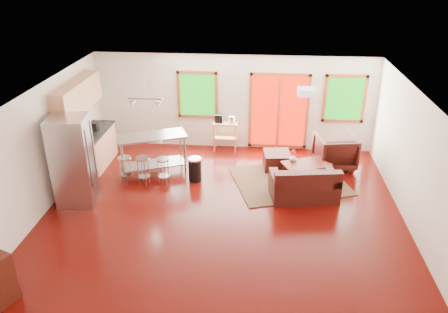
# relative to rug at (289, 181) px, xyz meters

# --- Properties ---
(floor) EXTENTS (7.50, 7.00, 0.02)m
(floor) POSITION_rel_rug_xyz_m (-1.47, -1.56, -0.02)
(floor) COLOR #390402
(floor) RESTS_ON ground
(ceiling) EXTENTS (7.50, 7.00, 0.02)m
(ceiling) POSITION_rel_rug_xyz_m (-1.47, -1.56, 2.60)
(ceiling) COLOR white
(ceiling) RESTS_ON ground
(back_wall) EXTENTS (7.50, 0.02, 2.60)m
(back_wall) POSITION_rel_rug_xyz_m (-1.47, 1.95, 1.29)
(back_wall) COLOR white
(back_wall) RESTS_ON ground
(left_wall) EXTENTS (0.02, 7.00, 2.60)m
(left_wall) POSITION_rel_rug_xyz_m (-5.23, -1.56, 1.29)
(left_wall) COLOR white
(left_wall) RESTS_ON ground
(right_wall) EXTENTS (0.02, 7.00, 2.60)m
(right_wall) POSITION_rel_rug_xyz_m (2.29, -1.56, 1.29)
(right_wall) COLOR white
(right_wall) RESTS_ON ground
(front_wall) EXTENTS (7.50, 0.02, 2.60)m
(front_wall) POSITION_rel_rug_xyz_m (-1.47, -5.07, 1.29)
(front_wall) COLOR white
(front_wall) RESTS_ON ground
(window_left) EXTENTS (1.10, 0.05, 1.30)m
(window_left) POSITION_rel_rug_xyz_m (-2.47, 1.90, 1.49)
(window_left) COLOR #115F0F
(window_left) RESTS_ON back_wall
(french_doors) EXTENTS (1.60, 0.05, 2.10)m
(french_doors) POSITION_rel_rug_xyz_m (-0.27, 1.90, 1.09)
(french_doors) COLOR #C30A00
(french_doors) RESTS_ON back_wall
(window_right) EXTENTS (1.10, 0.05, 1.30)m
(window_right) POSITION_rel_rug_xyz_m (1.43, 1.90, 1.49)
(window_right) COLOR #115F0F
(window_right) RESTS_ON back_wall
(rug) EXTENTS (3.02, 2.64, 0.03)m
(rug) POSITION_rel_rug_xyz_m (0.00, 0.00, 0.00)
(rug) COLOR #415233
(rug) RESTS_ON floor
(loveseat) EXTENTS (1.57, 1.04, 0.78)m
(loveseat) POSITION_rel_rug_xyz_m (0.28, -0.75, 0.29)
(loveseat) COLOR black
(loveseat) RESTS_ON floor
(coffee_table) EXTENTS (1.23, 1.01, 0.43)m
(coffee_table) POSITION_rel_rug_xyz_m (0.38, 0.13, 0.35)
(coffee_table) COLOR #39120B
(coffee_table) RESTS_ON floor
(armchair) EXTENTS (1.07, 1.02, 0.96)m
(armchair) POSITION_rel_rug_xyz_m (1.16, 0.90, 0.47)
(armchair) COLOR black
(armchair) RESTS_ON floor
(ottoman) EXTENTS (0.72, 0.72, 0.43)m
(ottoman) POSITION_rel_rug_xyz_m (-0.30, 0.68, 0.20)
(ottoman) COLOR black
(ottoman) RESTS_ON floor
(vase) EXTENTS (0.19, 0.20, 0.30)m
(vase) POSITION_rel_rug_xyz_m (0.08, 0.28, 0.50)
(vase) COLOR silver
(vase) RESTS_ON coffee_table
(book) EXTENTS (0.23, 0.10, 0.31)m
(book) POSITION_rel_rug_xyz_m (0.75, 0.13, 0.54)
(book) COLOR maroon
(book) RESTS_ON coffee_table
(cabinets) EXTENTS (0.64, 2.24, 2.30)m
(cabinets) POSITION_rel_rug_xyz_m (-4.95, 0.14, 0.91)
(cabinets) COLOR tan
(cabinets) RESTS_ON floor
(refrigerator) EXTENTS (0.89, 0.87, 1.96)m
(refrigerator) POSITION_rel_rug_xyz_m (-4.69, -1.30, 0.97)
(refrigerator) COLOR #B7BABC
(refrigerator) RESTS_ON floor
(island) EXTENTS (1.75, 1.22, 1.03)m
(island) POSITION_rel_rug_xyz_m (-3.33, 0.11, 0.70)
(island) COLOR #B7BABC
(island) RESTS_ON floor
(cup) EXTENTS (0.13, 0.11, 0.13)m
(cup) POSITION_rel_rug_xyz_m (-3.07, -0.17, 1.00)
(cup) COLOR white
(cup) RESTS_ON island
(bar_stool_a) EXTENTS (0.39, 0.39, 0.65)m
(bar_stool_a) POSITION_rel_rug_xyz_m (-3.90, -0.34, 0.47)
(bar_stool_a) COLOR #B7BABC
(bar_stool_a) RESTS_ON floor
(bar_stool_b) EXTENTS (0.40, 0.40, 0.69)m
(bar_stool_b) POSITION_rel_rug_xyz_m (-3.44, -0.42, 0.50)
(bar_stool_b) COLOR #B7BABC
(bar_stool_b) RESTS_ON floor
(bar_stool_c) EXTENTS (0.38, 0.38, 0.64)m
(bar_stool_c) POSITION_rel_rug_xyz_m (-2.98, -0.34, 0.47)
(bar_stool_c) COLOR #B7BABC
(bar_stool_c) RESTS_ON floor
(trash_can) EXTENTS (0.38, 0.38, 0.59)m
(trash_can) POSITION_rel_rug_xyz_m (-2.26, -0.14, 0.28)
(trash_can) COLOR black
(trash_can) RESTS_ON floor
(kitchen_cart) EXTENTS (0.67, 0.44, 1.02)m
(kitchen_cart) POSITION_rel_rug_xyz_m (-1.71, 1.72, 0.69)
(kitchen_cart) COLOR tan
(kitchen_cart) RESTS_ON floor
(ceiling_flush) EXTENTS (0.35, 0.35, 0.12)m
(ceiling_flush) POSITION_rel_rug_xyz_m (0.13, -0.96, 2.52)
(ceiling_flush) COLOR white
(ceiling_flush) RESTS_ON ceiling
(pendant_light) EXTENTS (0.80, 0.18, 0.79)m
(pendant_light) POSITION_rel_rug_xyz_m (-3.37, -0.06, 1.88)
(pendant_light) COLOR gray
(pendant_light) RESTS_ON ceiling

